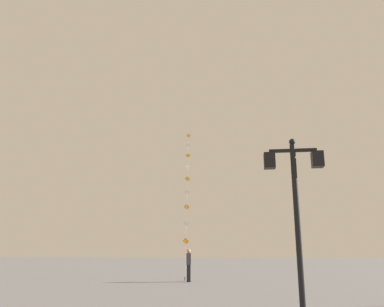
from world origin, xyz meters
The scene contains 4 objects.
ground_plane centered at (0.00, 20.00, 0.00)m, with size 160.00×160.00×0.00m, color gray.
twin_lantern_lamp_post centered at (1.86, 7.86, 3.05)m, with size 1.46×0.28×4.38m.
kite_train centered at (-3.44, 26.13, 6.24)m, with size 1.50×10.49×11.80m.
kite_flyer centered at (-2.43, 19.60, 0.90)m, with size 0.29×0.62×1.71m.
Camera 1 is at (0.55, -1.95, 1.59)m, focal length 36.39 mm.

